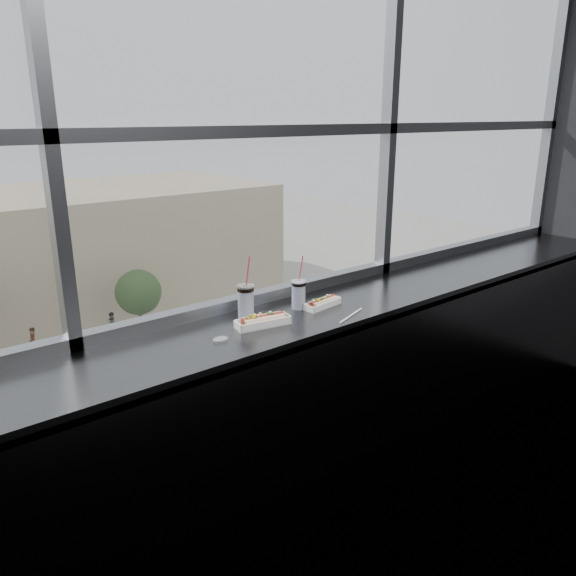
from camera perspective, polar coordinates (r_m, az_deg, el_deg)
wall_back_lower at (r=3.28m, az=-2.90°, el=-10.57°), size 6.00×0.00×6.00m
window_glass at (r=2.93m, az=-3.70°, el=21.49°), size 6.00×0.00×6.00m
window_mullions at (r=2.91m, az=-3.46°, el=21.51°), size 6.00×0.08×2.40m
counter at (r=2.87m, az=0.20°, el=-3.38°), size 6.00×0.55×0.06m
counter_fascia at (r=2.93m, az=3.46°, el=-14.33°), size 6.00×0.04×1.04m
hotdog_tray_left at (r=2.72m, az=-2.56°, el=-3.32°), size 0.28×0.14×0.07m
hotdog_tray_right at (r=2.99m, az=3.55°, el=-1.49°), size 0.24×0.11×0.06m
soda_cup_left at (r=2.81m, az=-4.31°, el=-1.23°), size 0.09×0.09×0.32m
soda_cup_right at (r=2.94m, az=1.08°, el=-0.52°), size 0.08×0.08×0.29m
loose_straw at (r=2.87m, az=6.42°, el=-2.79°), size 0.23×0.09×0.01m
wrapper at (r=2.56m, az=-6.88°, el=-5.15°), size 0.09×0.06×0.02m
car_far_c at (r=32.06m, az=-10.70°, el=-4.93°), size 2.82×6.50×2.15m
car_near_e at (r=26.63m, az=0.21°, el=-9.64°), size 3.00×6.04×1.94m
car_near_d at (r=23.16m, az=-14.86°, el=-14.44°), size 3.00×6.57×2.15m
pedestrian_c at (r=34.43m, az=-24.52°, el=-4.79°), size 0.69×0.92×2.07m
pedestrian_d at (r=35.55m, az=-17.37°, el=-3.38°), size 0.88×0.66×1.98m
tree_right at (r=34.62m, az=-14.96°, el=-0.43°), size 2.74×2.74×4.28m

